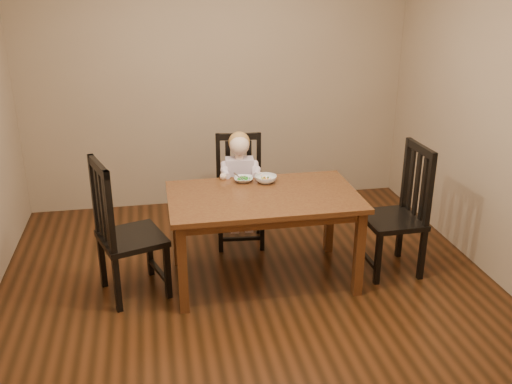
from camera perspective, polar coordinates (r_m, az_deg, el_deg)
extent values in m
cube|color=#47230F|center=(4.59, -0.40, -10.06)|extent=(4.00, 4.00, 0.01)
cube|color=tan|center=(5.99, -3.94, 11.29)|extent=(4.00, 0.01, 2.70)
cube|color=tan|center=(2.24, 8.78, -6.76)|extent=(4.00, 0.01, 2.70)
cube|color=tan|center=(4.82, 23.84, 7.03)|extent=(0.01, 4.00, 2.70)
cube|color=#431E0F|center=(4.48, 0.76, -0.49)|extent=(1.50, 0.90, 0.04)
cube|color=#431E0F|center=(4.50, 0.75, -1.19)|extent=(1.38, 0.78, 0.08)
cube|color=#431E0F|center=(4.23, -7.37, -7.71)|extent=(0.07, 0.07, 0.71)
cube|color=#431E0F|center=(4.48, 10.27, -6.10)|extent=(0.07, 0.07, 0.71)
cube|color=#431E0F|center=(4.90, -7.94, -3.45)|extent=(0.07, 0.07, 0.71)
cube|color=#431E0F|center=(5.12, 7.35, -2.29)|extent=(0.07, 0.07, 0.71)
cube|color=black|center=(5.22, -1.61, -0.82)|extent=(0.47, 0.46, 0.04)
cube|color=black|center=(5.48, 0.26, -2.20)|extent=(0.04, 0.04, 0.40)
cube|color=black|center=(5.46, -3.66, -2.33)|extent=(0.04, 0.04, 0.40)
cube|color=black|center=(5.16, 0.62, -3.78)|extent=(0.04, 0.04, 0.40)
cube|color=black|center=(5.14, -3.56, -3.93)|extent=(0.04, 0.04, 0.40)
cube|color=black|center=(5.29, 0.27, 2.99)|extent=(0.04, 0.04, 0.56)
cube|color=black|center=(5.27, -3.79, 2.88)|extent=(0.04, 0.04, 0.56)
cube|color=black|center=(5.20, -1.79, 5.56)|extent=(0.42, 0.08, 0.06)
cube|color=black|center=(5.29, -0.69, 2.66)|extent=(0.05, 0.02, 0.48)
cube|color=black|center=(5.29, -1.75, 2.63)|extent=(0.05, 0.02, 0.48)
cube|color=black|center=(5.28, -2.82, 2.60)|extent=(0.05, 0.02, 0.48)
cube|color=black|center=(4.49, -12.32, -4.54)|extent=(0.59, 0.60, 0.04)
cube|color=black|center=(4.74, -15.13, -6.71)|extent=(0.06, 0.06, 0.45)
cube|color=black|center=(4.38, -13.71, -9.01)|extent=(0.06, 0.06, 0.45)
cube|color=black|center=(4.83, -10.60, -5.75)|extent=(0.06, 0.06, 0.45)
cube|color=black|center=(4.48, -8.84, -7.91)|extent=(0.06, 0.06, 0.45)
cube|color=black|center=(4.50, -15.83, -0.17)|extent=(0.06, 0.06, 0.62)
cube|color=black|center=(4.12, -14.41, -2.03)|extent=(0.06, 0.06, 0.62)
cube|color=black|center=(4.22, -15.51, 2.44)|extent=(0.18, 0.45, 0.07)
cube|color=black|center=(4.42, -15.47, -0.98)|extent=(0.04, 0.05, 0.54)
cube|color=black|center=(4.32, -15.11, -1.47)|extent=(0.04, 0.05, 0.54)
cube|color=black|center=(4.22, -14.73, -1.97)|extent=(0.04, 0.05, 0.54)
cube|color=black|center=(4.85, 13.43, -2.73)|extent=(0.46, 0.49, 0.04)
cube|color=black|center=(4.88, 16.26, -6.04)|extent=(0.04, 0.04, 0.44)
cube|color=black|center=(5.20, 14.18, -4.06)|extent=(0.04, 0.04, 0.44)
cube|color=black|center=(4.71, 12.09, -6.62)|extent=(0.04, 0.04, 0.44)
cube|color=black|center=(5.04, 10.23, -4.53)|extent=(0.04, 0.04, 0.44)
cube|color=black|center=(4.65, 16.98, 0.20)|extent=(0.04, 0.04, 0.61)
cube|color=black|center=(4.99, 14.77, 1.86)|extent=(0.04, 0.04, 0.61)
cube|color=black|center=(4.73, 16.17, 4.17)|extent=(0.05, 0.45, 0.06)
cube|color=black|center=(4.74, 16.39, 0.25)|extent=(0.02, 0.05, 0.53)
cube|color=black|center=(4.83, 15.80, 0.70)|extent=(0.02, 0.05, 0.53)
cube|color=black|center=(4.92, 15.23, 1.13)|extent=(0.02, 0.05, 0.53)
imported|color=silver|center=(4.74, -1.25, 1.27)|extent=(0.18, 0.18, 0.04)
imported|color=silver|center=(4.72, 0.99, 1.30)|extent=(0.24, 0.24, 0.06)
cube|color=silver|center=(4.70, -1.70, 1.51)|extent=(0.08, 0.11, 0.05)
cube|color=silver|center=(4.71, -1.70, 1.32)|extent=(0.04, 0.04, 0.01)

